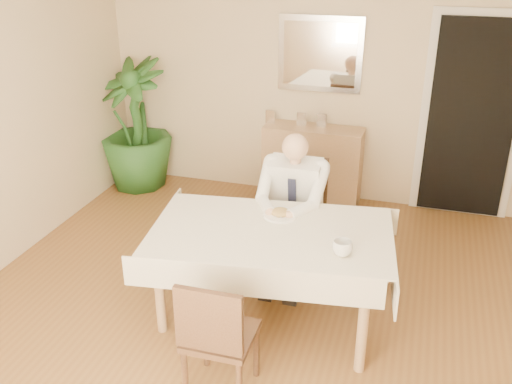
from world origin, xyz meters
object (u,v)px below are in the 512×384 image
(seated_man, at_px, (291,204))
(sideboard, at_px, (312,164))
(dining_table, at_px, (271,241))
(chair_far, at_px, (298,206))
(coffee_mug, at_px, (342,248))
(chair_near, at_px, (216,335))
(potted_palm, at_px, (134,125))

(seated_man, xyz_separation_m, sideboard, (-0.14, 1.56, -0.28))
(dining_table, relative_size, chair_far, 1.97)
(chair_far, distance_m, coffee_mug, 1.23)
(chair_near, height_order, seated_man, seated_man)
(dining_table, distance_m, sideboard, 2.18)
(dining_table, height_order, chair_far, chair_far)
(coffee_mug, height_order, sideboard, coffee_mug)
(seated_man, height_order, sideboard, seated_man)
(seated_man, xyz_separation_m, potted_palm, (-2.12, 1.39, 0.03))
(dining_table, bearing_deg, seated_man, 82.52)
(dining_table, height_order, chair_near, chair_near)
(chair_near, relative_size, seated_man, 0.69)
(seated_man, relative_size, coffee_mug, 9.48)
(dining_table, bearing_deg, coffee_mug, -26.79)
(chair_near, bearing_deg, sideboard, 90.26)
(sideboard, xyz_separation_m, potted_palm, (-1.98, -0.18, 0.31))
(chair_far, xyz_separation_m, sideboard, (-0.14, 1.27, -0.12))
(dining_table, relative_size, seated_man, 1.48)
(chair_far, xyz_separation_m, chair_near, (-0.10, -1.75, -0.04))
(dining_table, height_order, sideboard, sideboard)
(dining_table, distance_m, coffee_mug, 0.58)
(chair_far, bearing_deg, potted_palm, 144.84)
(chair_far, height_order, coffee_mug, chair_far)
(potted_palm, bearing_deg, sideboard, 5.11)
(potted_palm, bearing_deg, chair_far, -27.30)
(chair_near, xyz_separation_m, sideboard, (-0.04, 3.02, -0.07))
(chair_near, bearing_deg, potted_palm, 124.88)
(seated_man, bearing_deg, coffee_mug, -55.81)
(chair_near, distance_m, sideboard, 3.03)
(dining_table, distance_m, chair_far, 0.90)
(chair_far, xyz_separation_m, seated_man, (0.00, -0.29, 0.16))
(seated_man, bearing_deg, dining_table, -90.00)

